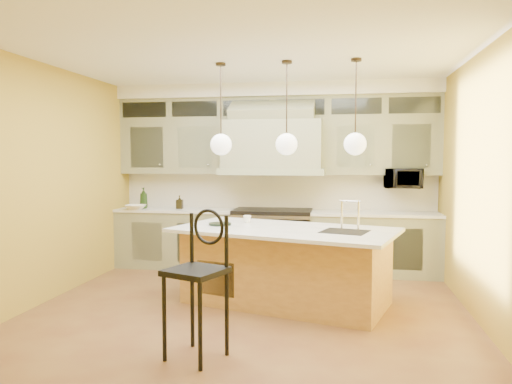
% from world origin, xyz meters
% --- Properties ---
extents(floor, '(5.00, 5.00, 0.00)m').
position_xyz_m(floor, '(0.00, 0.00, 0.00)').
color(floor, brown).
rests_on(floor, ground).
extents(ceiling, '(5.00, 5.00, 0.00)m').
position_xyz_m(ceiling, '(0.00, 0.00, 2.90)').
color(ceiling, white).
rests_on(ceiling, wall_back).
extents(wall_back, '(5.00, 0.00, 5.00)m').
position_xyz_m(wall_back, '(0.00, 2.50, 1.45)').
color(wall_back, '#AF9130').
rests_on(wall_back, ground).
extents(wall_front, '(5.00, 0.00, 5.00)m').
position_xyz_m(wall_front, '(0.00, -2.50, 1.45)').
color(wall_front, '#AF9130').
rests_on(wall_front, ground).
extents(wall_left, '(0.00, 5.00, 5.00)m').
position_xyz_m(wall_left, '(-2.50, 0.00, 1.45)').
color(wall_left, '#AF9130').
rests_on(wall_left, ground).
extents(wall_right, '(0.00, 5.00, 5.00)m').
position_xyz_m(wall_right, '(2.50, 0.00, 1.45)').
color(wall_right, '#AF9130').
rests_on(wall_right, ground).
extents(back_cabinetry, '(5.00, 0.77, 2.90)m').
position_xyz_m(back_cabinetry, '(0.00, 2.23, 1.43)').
color(back_cabinetry, gray).
rests_on(back_cabinetry, floor).
extents(range, '(1.20, 0.74, 0.96)m').
position_xyz_m(range, '(0.00, 2.14, 0.49)').
color(range, silver).
rests_on(range, floor).
extents(kitchen_island, '(2.85, 2.02, 1.35)m').
position_xyz_m(kitchen_island, '(0.40, 0.45, 0.47)').
color(kitchen_island, olive).
rests_on(kitchen_island, floor).
extents(counter_stool, '(0.59, 0.59, 1.30)m').
position_xyz_m(counter_stool, '(-0.18, -1.31, 0.75)').
color(counter_stool, black).
rests_on(counter_stool, floor).
extents(microwave, '(0.54, 0.37, 0.30)m').
position_xyz_m(microwave, '(1.95, 2.25, 1.45)').
color(microwave, black).
rests_on(microwave, back_cabinetry).
extents(oil_bottle_a, '(0.14, 0.14, 0.33)m').
position_xyz_m(oil_bottle_a, '(-2.12, 2.15, 1.11)').
color(oil_bottle_a, black).
rests_on(oil_bottle_a, back_cabinetry).
extents(oil_bottle_b, '(0.10, 0.10, 0.22)m').
position_xyz_m(oil_bottle_b, '(-1.51, 2.15, 1.05)').
color(oil_bottle_b, black).
rests_on(oil_bottle_b, back_cabinetry).
extents(fruit_bowl, '(0.33, 0.33, 0.08)m').
position_xyz_m(fruit_bowl, '(-2.16, 1.92, 0.98)').
color(fruit_bowl, white).
rests_on(fruit_bowl, back_cabinetry).
extents(cup, '(0.12, 0.12, 0.10)m').
position_xyz_m(cup, '(-0.15, 0.82, 0.97)').
color(cup, white).
rests_on(cup, kitchen_island).
extents(pendant_left, '(0.26, 0.26, 1.11)m').
position_xyz_m(pendant_left, '(-0.40, 0.45, 1.95)').
color(pendant_left, '#2D2319').
rests_on(pendant_left, ceiling).
extents(pendant_center, '(0.26, 0.26, 1.11)m').
position_xyz_m(pendant_center, '(0.40, 0.45, 1.95)').
color(pendant_center, '#2D2319').
rests_on(pendant_center, ceiling).
extents(pendant_right, '(0.26, 0.26, 1.11)m').
position_xyz_m(pendant_right, '(1.20, 0.45, 1.95)').
color(pendant_right, '#2D2319').
rests_on(pendant_right, ceiling).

